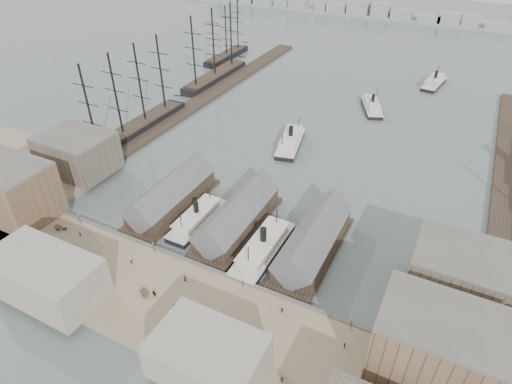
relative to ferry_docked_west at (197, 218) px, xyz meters
The scene contains 40 objects.
ground 18.29m from the ferry_docked_west, 44.30° to the right, with size 900.00×900.00×0.00m, color #505D5A.
quay 35.20m from the ferry_docked_west, 68.31° to the right, with size 180.00×30.00×2.00m, color #89765C.
seawall 22.13m from the ferry_docked_west, 53.99° to the right, with size 180.00×1.20×2.30m, color #59544C.
west_wharf 103.20m from the ferry_docked_west, 122.21° to the left, with size 10.00×220.00×1.60m, color #2D231C.
east_wharf 119.42m from the ferry_docked_west, 40.35° to the left, with size 10.00×180.00×1.60m, color #2D231C.
ferry_shed_west 13.88m from the ferry_docked_west, 162.12° to the left, with size 14.00×42.00×12.60m.
ferry_shed_center 13.88m from the ferry_docked_west, 17.88° to the left, with size 14.00×42.00×12.60m.
ferry_shed_east 39.30m from the ferry_docked_west, ahead, with size 14.00×42.00×12.60m.
warehouse_west_front 62.74m from the ferry_docked_west, 156.58° to the right, with size 32.00×18.00×18.00m, color brown.
warehouse_west_back 57.65m from the ferry_docked_west, behind, with size 26.00×20.00×14.00m, color #60564C.
warehouse_east_front 83.29m from the ferry_docked_west, 17.35° to the right, with size 30.00×18.00×19.00m, color brown.
warehouse_east_back 81.36m from the ferry_docked_west, ahead, with size 28.00×20.00×15.00m, color #60564C.
street_bldg_center 55.76m from the ferry_docked_west, 53.55° to the right, with size 24.00×16.00×10.00m, color gray.
street_bldg_west 48.16m from the ferry_docked_west, 110.83° to the right, with size 30.00×16.00×12.00m, color gray.
lamp_post_far_w 37.66m from the ferry_docked_west, 148.40° to the right, with size 0.44×0.44×3.92m.
lamp_post_near_w 19.95m from the ferry_docked_west, 95.80° to the right, with size 0.44×0.44×3.92m.
lamp_post_near_e 34.32m from the ferry_docked_west, 35.11° to the right, with size 0.44×0.44×3.92m.
lamp_post_far_e 61.30m from the ferry_docked_west, 18.75° to the right, with size 0.44×0.44×3.92m.
far_shore 321.65m from the ferry_docked_west, 88.05° to the left, with size 500.00×40.00×15.72m.
ferry_docked_west is the anchor object (origin of this frame).
ferry_docked_east 26.21m from the ferry_docked_west, ahead, with size 8.83×29.44×10.51m.
ferry_open_near 63.44m from the ferry_docked_west, 84.34° to the left, with size 14.08×29.07×9.97m.
ferry_open_mid 120.25m from the ferry_docked_west, 76.60° to the left, with size 16.90×25.74×8.88m.
ferry_open_far 174.17m from the ferry_docked_west, 73.01° to the left, with size 11.37×26.77×9.26m.
sailing_ship_near 74.37m from the ferry_docked_west, 145.77° to the left, with size 9.46×65.18×38.90m.
sailing_ship_mid 133.27m from the ferry_docked_west, 119.04° to the left, with size 9.79×56.54×40.23m.
sailing_ship_far 174.83m from the ferry_docked_west, 117.16° to the left, with size 8.11×45.07×33.35m.
horse_cart_left 42.37m from the ferry_docked_west, 144.50° to the right, with size 4.73×2.08×1.47m.
horse_cart_center 34.26m from the ferry_docked_west, 77.05° to the right, with size 5.01×2.77×1.67m.
horse_cart_right 44.29m from the ferry_docked_west, 50.61° to the right, with size 4.72×2.35×1.44m.
pedestrian_0 36.53m from the ferry_docked_west, 138.45° to the right, with size 0.66×0.48×1.80m, color black.
pedestrian_1 40.06m from the ferry_docked_west, 129.00° to the right, with size 0.83×0.64×1.70m, color black.
pedestrian_2 26.94m from the ferry_docked_west, 100.53° to the right, with size 1.03×0.59×1.59m, color black.
pedestrian_3 39.02m from the ferry_docked_west, 95.36° to the right, with size 0.92×0.38×1.56m, color black.
pedestrian_4 27.79m from the ferry_docked_west, 63.13° to the right, with size 0.87×0.57×1.78m, color black.
pedestrian_5 39.80m from the ferry_docked_west, 55.76° to the right, with size 0.62×0.45×1.70m, color black.
pedestrian_6 46.74m from the ferry_docked_west, 28.77° to the right, with size 0.82×0.64×1.69m, color black.
pedestrian_7 63.05m from the ferry_docked_west, 39.45° to the right, with size 1.14×0.66×1.77m, color black.
pedestrian_8 63.47m from the ferry_docked_west, 23.40° to the right, with size 0.94×0.39×1.60m, color black.
pedestrian_10 37.58m from the ferry_docked_west, 65.19° to the right, with size 0.83×0.65×1.71m, color black.
Camera 1 is at (54.89, -77.14, 89.55)m, focal length 30.00 mm.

